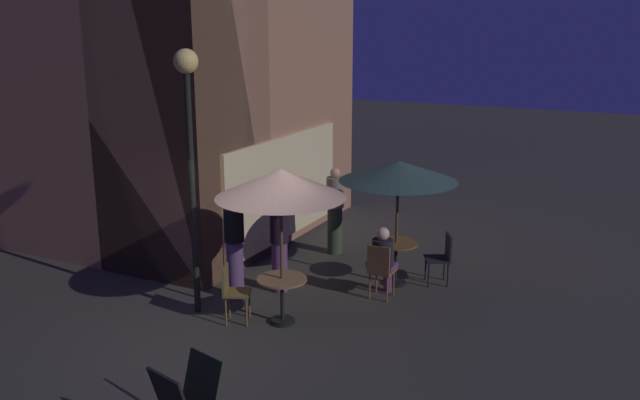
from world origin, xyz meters
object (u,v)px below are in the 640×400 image
object	(u,v)px
cafe_table_0	(282,290)
cafe_chair_2	(443,254)
patron_standing_1	(335,211)
patron_standing_2	(235,247)
patio_umbrella_0	(280,184)
patron_seated_0	(383,257)
street_lamp_near_corner	(189,121)
cafe_chair_1	(380,267)
patio_umbrella_1	(398,172)
cafe_table_1	(396,253)
cafe_chair_0	(232,288)
patron_standing_3	(279,243)

from	to	relation	value
cafe_table_0	cafe_chair_2	size ratio (longest dim) A/B	0.85
patron_standing_1	patron_standing_2	xyz separation A→B (m)	(-2.81, 0.52, 0.01)
cafe_chair_2	patio_umbrella_0	bearing A→B (deg)	30.05
cafe_chair_2	patron_seated_0	bearing A→B (deg)	26.97
street_lamp_near_corner	cafe_chair_1	xyz separation A→B (m)	(1.77, -2.44, -2.52)
patron_standing_2	cafe_chair_1	bearing A→B (deg)	-141.64
patio_umbrella_1	patron_seated_0	size ratio (longest dim) A/B	1.81
cafe_chair_2	patron_seated_0	world-z (taller)	patron_seated_0
patio_umbrella_1	cafe_chair_1	distance (m)	1.66
cafe_table_1	patron_standing_1	size ratio (longest dim) A/B	0.45
patio_umbrella_0	cafe_chair_0	bearing A→B (deg)	114.27
cafe_chair_0	cafe_chair_2	size ratio (longest dim) A/B	1.00
cafe_chair_0	cafe_table_0	bearing A→B (deg)	0.00
cafe_chair_0	patron_seated_0	size ratio (longest dim) A/B	0.74
patron_standing_2	cafe_chair_2	bearing A→B (deg)	-129.84
cafe_table_0	patron_standing_3	size ratio (longest dim) A/B	0.45
patio_umbrella_1	patron_seated_0	xyz separation A→B (m)	(-0.63, -0.01, -1.34)
patron_seated_0	patron_standing_2	distance (m)	2.50
street_lamp_near_corner	cafe_table_1	distance (m)	4.32
cafe_table_0	patron_standing_3	xyz separation A→B (m)	(1.11, 0.68, 0.32)
patron_standing_3	cafe_chair_0	bearing A→B (deg)	72.43
cafe_table_0	patron_standing_3	bearing A→B (deg)	31.45
cafe_table_1	patron_standing_3	distance (m)	2.08
street_lamp_near_corner	patron_standing_2	xyz separation A→B (m)	(0.77, -0.23, -2.20)
street_lamp_near_corner	cafe_chair_0	world-z (taller)	street_lamp_near_corner
cafe_table_0	patio_umbrella_1	size ratio (longest dim) A/B	0.35
cafe_chair_1	patron_standing_1	bearing A→B (deg)	42.49
cafe_table_0	patio_umbrella_0	world-z (taller)	patio_umbrella_0
cafe_table_0	patron_seated_0	xyz separation A→B (m)	(1.68, -1.00, 0.16)
cafe_chair_1	patron_standing_1	world-z (taller)	patron_standing_1
cafe_chair_2	cafe_chair_0	bearing A→B (deg)	23.77
cafe_table_1	patio_umbrella_0	size ratio (longest dim) A/B	0.32
cafe_table_0	patron_seated_0	bearing A→B (deg)	-30.89
street_lamp_near_corner	cafe_table_0	xyz separation A→B (m)	(0.24, -1.44, -2.54)
cafe_table_1	cafe_chair_2	bearing A→B (deg)	-62.89
cafe_chair_1	cafe_chair_2	world-z (taller)	cafe_chair_1
cafe_chair_1	cafe_chair_2	size ratio (longest dim) A/B	1.05
street_lamp_near_corner	patio_umbrella_0	world-z (taller)	street_lamp_near_corner
patio_umbrella_0	cafe_chair_1	world-z (taller)	patio_umbrella_0
cafe_table_1	cafe_chair_2	distance (m)	0.83
patio_umbrella_1	cafe_chair_2	bearing A→B (deg)	-62.89
cafe_table_1	patron_seated_0	xyz separation A→B (m)	(-0.63, -0.01, 0.12)
patio_umbrella_1	patio_umbrella_0	bearing A→B (deg)	156.64
patio_umbrella_1	patron_seated_0	world-z (taller)	patio_umbrella_1
cafe_table_0	cafe_chair_2	distance (m)	3.19
patio_umbrella_0	patio_umbrella_1	world-z (taller)	patio_umbrella_0
patron_seated_0	patron_standing_2	xyz separation A→B (m)	(-1.15, 2.21, 0.19)
cafe_chair_1	cafe_table_0	bearing A→B (deg)	146.17
patron_seated_0	patron_standing_1	xyz separation A→B (m)	(1.66, 1.69, 0.18)
cafe_chair_1	patron_seated_0	bearing A→B (deg)	0.00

